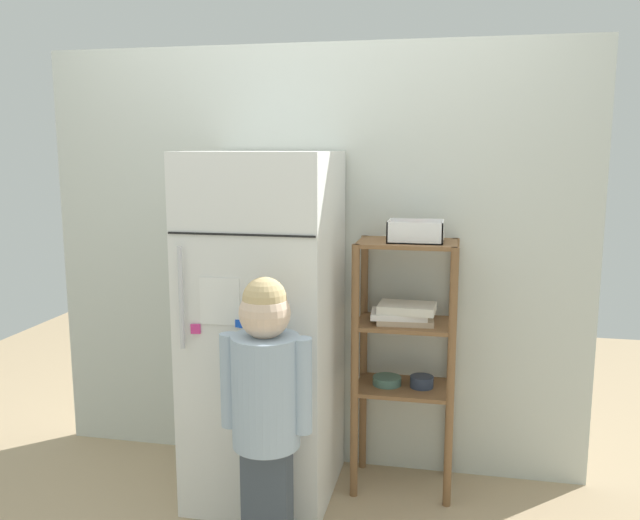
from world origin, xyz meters
name	(u,v)px	position (x,y,z in m)	size (l,w,h in m)	color
ground_plane	(294,493)	(0.00, 0.00, 0.00)	(6.00, 6.00, 0.00)	tan
kitchen_wall_back	(311,261)	(0.00, 0.37, 1.04)	(2.69, 0.03, 2.07)	silver
refrigerator	(265,327)	(-0.14, 0.02, 0.79)	(0.62, 0.67, 1.57)	white
child_standing	(266,390)	(0.01, -0.46, 0.68)	(0.36, 0.27, 1.12)	#3F4955
pantry_shelf_unit	(405,338)	(0.48, 0.18, 0.73)	(0.46, 0.32, 1.17)	brown
fruit_bin	(415,234)	(0.52, 0.18, 1.21)	(0.24, 0.18, 0.09)	white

